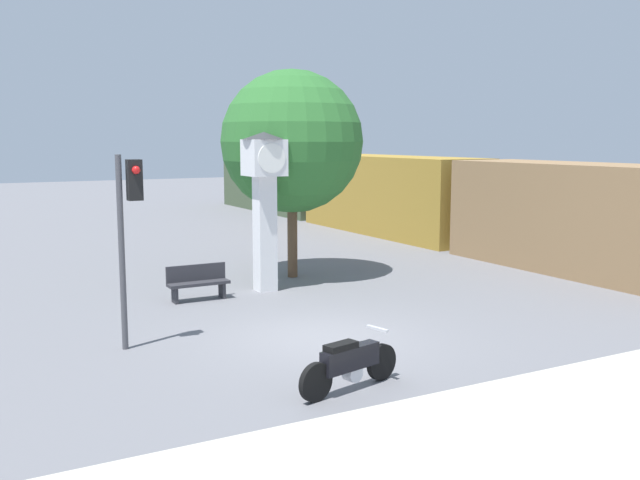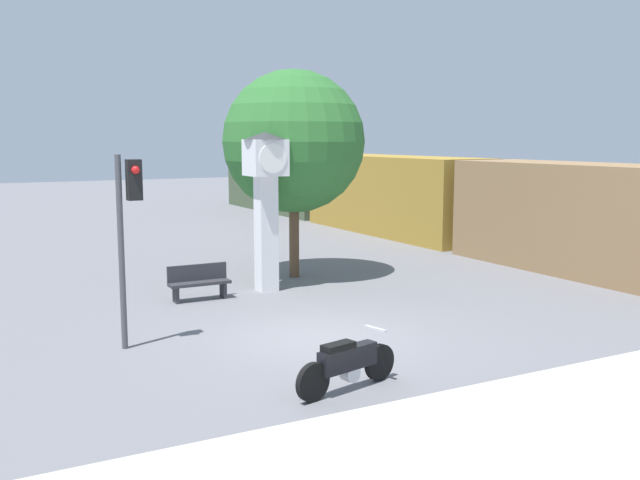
% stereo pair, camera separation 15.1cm
% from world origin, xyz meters
% --- Properties ---
extents(ground_plane, '(120.00, 120.00, 0.00)m').
position_xyz_m(ground_plane, '(0.00, 0.00, 0.00)').
color(ground_plane, slate).
extents(sidewalk_strip, '(36.00, 6.00, 0.10)m').
position_xyz_m(sidewalk_strip, '(0.00, -6.99, 0.05)').
color(sidewalk_strip, '#BCB7A8').
rests_on(sidewalk_strip, ground_plane).
extents(motorcycle, '(2.14, 0.70, 0.96)m').
position_xyz_m(motorcycle, '(-1.13, -3.00, 0.46)').
color(motorcycle, black).
rests_on(motorcycle, ground_plane).
extents(clock_tower, '(1.17, 1.17, 4.34)m').
position_xyz_m(clock_tower, '(0.90, 4.89, 2.89)').
color(clock_tower, white).
rests_on(clock_tower, ground_plane).
extents(freight_train, '(2.80, 33.29, 3.40)m').
position_xyz_m(freight_train, '(10.77, 13.35, 1.70)').
color(freight_train, olive).
rests_on(freight_train, ground_plane).
extents(traffic_light, '(0.50, 0.35, 3.87)m').
position_xyz_m(traffic_light, '(-3.69, 1.18, 2.67)').
color(traffic_light, '#47474C').
rests_on(traffic_light, ground_plane).
extents(street_tree, '(4.22, 4.22, 6.19)m').
position_xyz_m(street_tree, '(2.43, 6.29, 4.07)').
color(street_tree, brown).
rests_on(street_tree, ground_plane).
extents(bench, '(1.60, 0.44, 0.92)m').
position_xyz_m(bench, '(-1.13, 4.66, 0.49)').
color(bench, '#2D2D33').
rests_on(bench, ground_plane).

